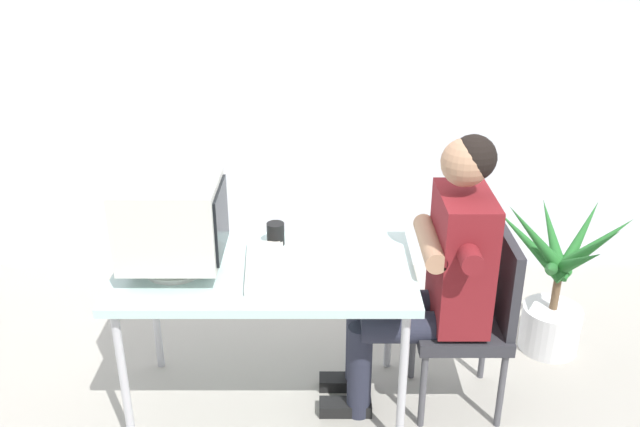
{
  "coord_description": "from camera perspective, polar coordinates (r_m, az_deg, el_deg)",
  "views": [
    {
      "loc": [
        0.23,
        -2.53,
        2.12
      ],
      "look_at": [
        0.24,
        0.0,
        0.98
      ],
      "focal_mm": 37.92,
      "sensor_mm": 36.0,
      "label": 1
    }
  ],
  "objects": [
    {
      "name": "ground_plane",
      "position": [
        3.31,
        -4.34,
        -15.6
      ],
      "size": [
        12.0,
        12.0,
        0.0
      ],
      "primitive_type": "plane",
      "color": "#9E998E"
    },
    {
      "name": "wall_back",
      "position": [
        3.98,
        0.81,
        15.34
      ],
      "size": [
        8.0,
        0.1,
        3.0
      ],
      "primitive_type": "cube",
      "color": "silver",
      "rests_on": "ground_plane"
    },
    {
      "name": "desk",
      "position": [
        2.93,
        -4.75,
        -5.44
      ],
      "size": [
        1.27,
        0.69,
        0.73
      ],
      "color": "#B7B7BC",
      "rests_on": "ground_plane"
    },
    {
      "name": "crt_monitor",
      "position": [
        2.82,
        -12.54,
        -0.65
      ],
      "size": [
        0.41,
        0.37,
        0.41
      ],
      "color": "silver",
      "rests_on": "desk"
    },
    {
      "name": "keyboard",
      "position": [
        2.88,
        -4.84,
        -4.43
      ],
      "size": [
        0.19,
        0.45,
        0.03
      ],
      "color": "silver",
      "rests_on": "desk"
    },
    {
      "name": "office_chair",
      "position": [
        3.11,
        12.73,
        -8.24
      ],
      "size": [
        0.4,
        0.4,
        0.85
      ],
      "color": "#4C4C51",
      "rests_on": "ground_plane"
    },
    {
      "name": "person_seated",
      "position": [
        2.96,
        9.66,
        -4.65
      ],
      "size": [
        0.72,
        0.59,
        1.31
      ],
      "color": "maroon",
      "rests_on": "ground_plane"
    },
    {
      "name": "potted_plant",
      "position": [
        3.66,
        19.18,
        -5.89
      ],
      "size": [
        0.68,
        0.75,
        0.84
      ],
      "color": "silver",
      "rests_on": "ground_plane"
    },
    {
      "name": "desk_mug",
      "position": [
        3.07,
        -3.92,
        -1.69
      ],
      "size": [
        0.08,
        0.09,
        0.1
      ],
      "color": "black",
      "rests_on": "desk"
    }
  ]
}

